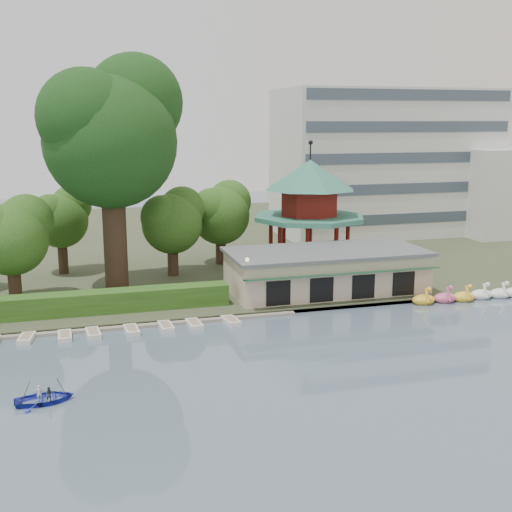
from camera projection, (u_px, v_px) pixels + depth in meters
name	position (u px, v px, depth m)	size (l,w,h in m)	color
ground_plane	(307.00, 402.00, 37.61)	(220.00, 220.00, 0.00)	slate
shore	(173.00, 241.00, 86.51)	(220.00, 70.00, 0.40)	#424930
embankment	(235.00, 315.00, 53.86)	(220.00, 0.60, 0.30)	gray
dock	(88.00, 328.00, 50.57)	(34.00, 1.60, 0.24)	gray
boathouse	(326.00, 270.00, 60.47)	(18.60, 9.39, 3.90)	beige
pavilion	(310.00, 203.00, 69.37)	(12.40, 12.40, 13.50)	beige
office_building	(405.00, 167.00, 90.42)	(38.00, 18.00, 20.00)	silver
hedge	(49.00, 306.00, 52.63)	(30.00, 2.00, 1.80)	#325C1C
lamp_post	(247.00, 273.00, 55.20)	(0.36, 0.36, 4.28)	black
big_tree	(112.00, 129.00, 58.59)	(13.45, 12.53, 22.05)	#3A281C
small_trees	(75.00, 226.00, 62.52)	(39.51, 16.59, 9.45)	#3A281C
swan_boats	(491.00, 294.00, 59.59)	(15.60, 2.06, 1.92)	yellow
moored_rowboats	(62.00, 336.00, 48.72)	(27.90, 2.72, 0.36)	silver
rowboat_with_passengers	(44.00, 394.00, 37.51)	(5.05, 3.83, 2.01)	#2531B6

